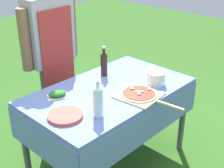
{
  "coord_description": "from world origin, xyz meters",
  "views": [
    {
      "loc": [
        -1.7,
        -1.65,
        1.99
      ],
      "look_at": [
        0.03,
        0.0,
        0.83
      ],
      "focal_mm": 50.0,
      "sensor_mm": 36.0,
      "label": 1
    }
  ],
  "objects_px": {
    "prep_table": "(109,100)",
    "herb_container": "(58,94)",
    "mixing_tub": "(156,78)",
    "plate_stack": "(65,116)",
    "person_cook": "(51,47)",
    "water_bottle": "(98,100)",
    "pizza_on_peel": "(140,95)",
    "oil_bottle": "(104,64)"
  },
  "relations": [
    {
      "from": "prep_table",
      "to": "water_bottle",
      "type": "xyz_separation_m",
      "value": [
        -0.36,
        -0.24,
        0.23
      ]
    },
    {
      "from": "pizza_on_peel",
      "to": "water_bottle",
      "type": "bearing_deg",
      "value": 169.67
    },
    {
      "from": "herb_container",
      "to": "plate_stack",
      "type": "xyz_separation_m",
      "value": [
        -0.16,
        -0.29,
        -0.01
      ]
    },
    {
      "from": "pizza_on_peel",
      "to": "water_bottle",
      "type": "xyz_separation_m",
      "value": [
        -0.45,
        0.03,
        0.12
      ]
    },
    {
      "from": "plate_stack",
      "to": "water_bottle",
      "type": "bearing_deg",
      "value": -42.23
    },
    {
      "from": "prep_table",
      "to": "mixing_tub",
      "type": "height_order",
      "value": "mixing_tub"
    },
    {
      "from": "water_bottle",
      "to": "prep_table",
      "type": "bearing_deg",
      "value": 33.31
    },
    {
      "from": "pizza_on_peel",
      "to": "prep_table",
      "type": "bearing_deg",
      "value": 101.13
    },
    {
      "from": "pizza_on_peel",
      "to": "oil_bottle",
      "type": "relative_size",
      "value": 2.06
    },
    {
      "from": "oil_bottle",
      "to": "person_cook",
      "type": "bearing_deg",
      "value": 114.69
    },
    {
      "from": "herb_container",
      "to": "plate_stack",
      "type": "relative_size",
      "value": 0.79
    },
    {
      "from": "water_bottle",
      "to": "herb_container",
      "type": "distance_m",
      "value": 0.46
    },
    {
      "from": "prep_table",
      "to": "person_cook",
      "type": "relative_size",
      "value": 0.85
    },
    {
      "from": "person_cook",
      "to": "water_bottle",
      "type": "distance_m",
      "value": 1.02
    },
    {
      "from": "pizza_on_peel",
      "to": "mixing_tub",
      "type": "distance_m",
      "value": 0.28
    },
    {
      "from": "herb_container",
      "to": "mixing_tub",
      "type": "distance_m",
      "value": 0.86
    },
    {
      "from": "pizza_on_peel",
      "to": "mixing_tub",
      "type": "height_order",
      "value": "mixing_tub"
    },
    {
      "from": "water_bottle",
      "to": "mixing_tub",
      "type": "xyz_separation_m",
      "value": [
        0.72,
        0.01,
        -0.07
      ]
    },
    {
      "from": "water_bottle",
      "to": "person_cook",
      "type": "bearing_deg",
      "value": 71.99
    },
    {
      "from": "pizza_on_peel",
      "to": "water_bottle",
      "type": "distance_m",
      "value": 0.46
    },
    {
      "from": "oil_bottle",
      "to": "water_bottle",
      "type": "relative_size",
      "value": 1.01
    },
    {
      "from": "pizza_on_peel",
      "to": "oil_bottle",
      "type": "bearing_deg",
      "value": 72.95
    },
    {
      "from": "plate_stack",
      "to": "person_cook",
      "type": "bearing_deg",
      "value": 58.65
    },
    {
      "from": "plate_stack",
      "to": "oil_bottle",
      "type": "bearing_deg",
      "value": 23.8
    },
    {
      "from": "person_cook",
      "to": "herb_container",
      "type": "distance_m",
      "value": 0.65
    },
    {
      "from": "prep_table",
      "to": "person_cook",
      "type": "bearing_deg",
      "value": 93.62
    },
    {
      "from": "water_bottle",
      "to": "herb_container",
      "type": "xyz_separation_m",
      "value": [
        -0.02,
        0.45,
        -0.11
      ]
    },
    {
      "from": "pizza_on_peel",
      "to": "plate_stack",
      "type": "xyz_separation_m",
      "value": [
        -0.62,
        0.19,
        -0.0
      ]
    },
    {
      "from": "oil_bottle",
      "to": "mixing_tub",
      "type": "distance_m",
      "value": 0.5
    },
    {
      "from": "herb_container",
      "to": "water_bottle",
      "type": "bearing_deg",
      "value": -87.31
    },
    {
      "from": "prep_table",
      "to": "water_bottle",
      "type": "relative_size",
      "value": 5.14
    },
    {
      "from": "person_cook",
      "to": "plate_stack",
      "type": "xyz_separation_m",
      "value": [
        -0.49,
        -0.81,
        -0.2
      ]
    },
    {
      "from": "person_cook",
      "to": "pizza_on_peel",
      "type": "relative_size",
      "value": 2.91
    },
    {
      "from": "prep_table",
      "to": "pizza_on_peel",
      "type": "bearing_deg",
      "value": -72.38
    },
    {
      "from": "oil_bottle",
      "to": "plate_stack",
      "type": "xyz_separation_m",
      "value": [
        -0.72,
        -0.32,
        -0.1
      ]
    },
    {
      "from": "prep_table",
      "to": "pizza_on_peel",
      "type": "relative_size",
      "value": 2.48
    },
    {
      "from": "oil_bottle",
      "to": "herb_container",
      "type": "relative_size",
      "value": 1.38
    },
    {
      "from": "oil_bottle",
      "to": "plate_stack",
      "type": "relative_size",
      "value": 1.08
    },
    {
      "from": "mixing_tub",
      "to": "plate_stack",
      "type": "xyz_separation_m",
      "value": [
        -0.9,
        0.15,
        -0.05
      ]
    },
    {
      "from": "prep_table",
      "to": "herb_container",
      "type": "distance_m",
      "value": 0.46
    },
    {
      "from": "pizza_on_peel",
      "to": "herb_container",
      "type": "bearing_deg",
      "value": 127.7
    },
    {
      "from": "oil_bottle",
      "to": "mixing_tub",
      "type": "relative_size",
      "value": 1.79
    }
  ]
}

